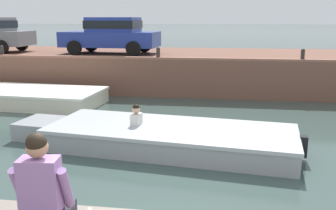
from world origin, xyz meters
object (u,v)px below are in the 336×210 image
object	(u,v)px
boat_moored_west_cream	(13,96)
mooring_bollard_east	(303,54)
mooring_bollard_west	(2,51)
car_left_inner_blue	(112,34)
mooring_bollard_mid	(158,53)
person_seated_left	(43,192)
motorboat_passing	(159,137)

from	to	relation	value
boat_moored_west_cream	mooring_bollard_east	bearing A→B (deg)	11.50
boat_moored_west_cream	mooring_bollard_west	bearing A→B (deg)	126.59
car_left_inner_blue	mooring_bollard_mid	size ratio (longest dim) A/B	9.38
mooring_bollard_west	mooring_bollard_east	distance (m)	11.60
person_seated_left	boat_moored_west_cream	bearing A→B (deg)	122.23
mooring_bollard_mid	motorboat_passing	bearing A→B (deg)	-80.14
car_left_inner_blue	person_seated_left	xyz separation A→B (m)	(3.11, -12.81, -0.94)
mooring_bollard_west	mooring_bollard_mid	world-z (taller)	same
boat_moored_west_cream	mooring_bollard_east	xyz separation A→B (m)	(10.08, 2.05, 1.41)
mooring_bollard_mid	person_seated_left	xyz separation A→B (m)	(0.77, -10.94, -0.34)
mooring_bollard_mid	person_seated_left	world-z (taller)	person_seated_left
car_left_inner_blue	mooring_bollard_mid	xyz separation A→B (m)	(2.34, -1.87, -0.61)
boat_moored_west_cream	car_left_inner_blue	distance (m)	5.06
motorboat_passing	mooring_bollard_mid	xyz separation A→B (m)	(-1.01, 5.80, 1.42)
boat_moored_west_cream	car_left_inner_blue	world-z (taller)	car_left_inner_blue
boat_moored_west_cream	mooring_bollard_west	size ratio (longest dim) A/B	15.62
boat_moored_west_cream	motorboat_passing	distance (m)	6.94
mooring_bollard_west	mooring_bollard_east	bearing A→B (deg)	0.00
boat_moored_west_cream	mooring_bollard_mid	xyz separation A→B (m)	(4.84, 2.05, 1.41)
motorboat_passing	mooring_bollard_west	distance (m)	9.48
mooring_bollard_west	mooring_bollard_east	world-z (taller)	same
boat_moored_west_cream	car_left_inner_blue	xyz separation A→B (m)	(2.49, 3.92, 2.02)
boat_moored_west_cream	mooring_bollard_west	world-z (taller)	mooring_bollard_west
motorboat_passing	mooring_bollard_mid	world-z (taller)	mooring_bollard_mid
mooring_bollard_west	person_seated_left	distance (m)	13.06
boat_moored_west_cream	mooring_bollard_mid	world-z (taller)	mooring_bollard_mid
person_seated_left	mooring_bollard_east	bearing A→B (deg)	67.75
mooring_bollard_east	person_seated_left	bearing A→B (deg)	-112.25
mooring_bollard_east	mooring_bollard_west	bearing A→B (deg)	180.00
person_seated_left	car_left_inner_blue	bearing A→B (deg)	103.66
boat_moored_west_cream	person_seated_left	distance (m)	10.56
boat_moored_west_cream	person_seated_left	world-z (taller)	person_seated_left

